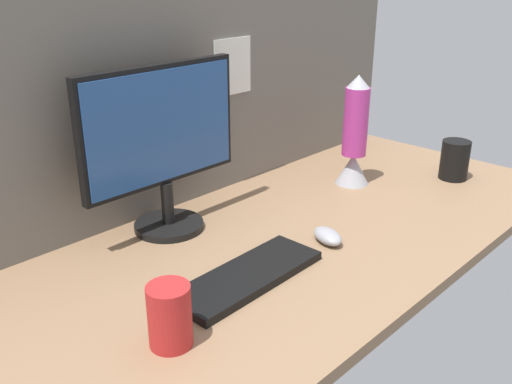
# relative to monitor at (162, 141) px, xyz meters

# --- Properties ---
(ground_plane) EXTENTS (1.80, 0.80, 0.03)m
(ground_plane) POSITION_rel_monitor_xyz_m (0.19, -0.25, -0.25)
(ground_plane) COLOR #8C6B4C
(cubicle_wall_back) EXTENTS (1.80, 0.06, 0.62)m
(cubicle_wall_back) POSITION_rel_monitor_xyz_m (0.19, 0.12, 0.07)
(cubicle_wall_back) COLOR slate
(cubicle_wall_back) RESTS_ON ground_plane
(monitor) EXTENTS (0.45, 0.18, 0.43)m
(monitor) POSITION_rel_monitor_xyz_m (0.00, 0.00, 0.00)
(monitor) COLOR black
(monitor) RESTS_ON ground_plane
(keyboard) EXTENTS (0.37, 0.14, 0.02)m
(keyboard) POSITION_rel_monitor_xyz_m (-0.04, -0.34, -0.23)
(keyboard) COLOR black
(keyboard) RESTS_ON ground_plane
(mouse) EXTENTS (0.09, 0.11, 0.03)m
(mouse) POSITION_rel_monitor_xyz_m (0.23, -0.35, -0.22)
(mouse) COLOR #99999E
(mouse) RESTS_ON ground_plane
(mug_black_travel) EXTENTS (0.09, 0.09, 0.13)m
(mug_black_travel) POSITION_rel_monitor_xyz_m (0.86, -0.37, -0.18)
(mug_black_travel) COLOR black
(mug_black_travel) RESTS_ON ground_plane
(mug_red_plastic) EXTENTS (0.08, 0.08, 0.12)m
(mug_red_plastic) POSITION_rel_monitor_xyz_m (-0.30, -0.39, -0.18)
(mug_red_plastic) COLOR red
(mug_red_plastic) RESTS_ON ground_plane
(lava_lamp) EXTENTS (0.10, 0.10, 0.34)m
(lava_lamp) POSITION_rel_monitor_xyz_m (0.60, -0.16, -0.10)
(lava_lamp) COLOR #A5A5AD
(lava_lamp) RESTS_ON ground_plane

